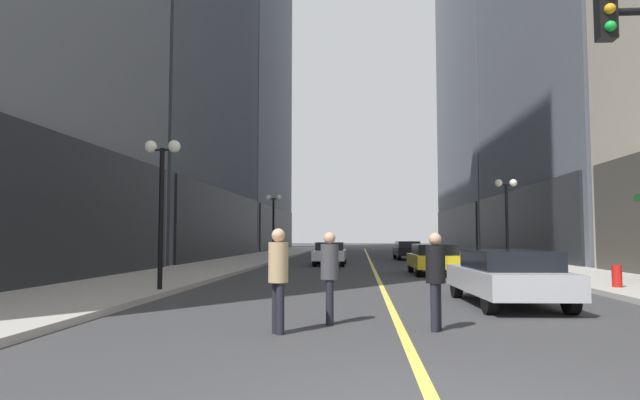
{
  "coord_description": "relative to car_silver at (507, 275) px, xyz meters",
  "views": [
    {
      "loc": [
        -0.73,
        -4.94,
        1.64
      ],
      "look_at": [
        -2.96,
        26.05,
        3.75
      ],
      "focal_mm": 30.47,
      "sensor_mm": 36.0,
      "label": 1
    }
  ],
  "objects": [
    {
      "name": "lane_centre_stripe",
      "position": [
        -2.81,
        26.55,
        -0.72
      ],
      "size": [
        0.16,
        70.0,
        0.01
      ],
      "primitive_type": "cube",
      "color": "#E5D64C",
      "rests_on": "ground"
    },
    {
      "name": "pedestrian_in_tan_trench",
      "position": [
        -4.91,
        -4.16,
        0.32
      ],
      "size": [
        0.47,
        0.47,
        1.78
      ],
      "color": "black",
      "rests_on": "ground"
    },
    {
      "name": "pedestrian_in_black_coat",
      "position": [
        -2.2,
        -3.69,
        0.28
      ],
      "size": [
        0.45,
        0.45,
        1.71
      ],
      "color": "black",
      "rests_on": "ground"
    },
    {
      "name": "sidewalk_right",
      "position": [
        5.44,
        26.55,
        -0.65
      ],
      "size": [
        4.5,
        78.0,
        0.15
      ],
      "primitive_type": "cube",
      "color": "#ADA8A0",
      "rests_on": "ground"
    },
    {
      "name": "car_white",
      "position": [
        -5.22,
        18.15,
        -0.0
      ],
      "size": [
        1.78,
        4.59,
        1.32
      ],
      "color": "silver",
      "rests_on": "ground"
    },
    {
      "name": "ground_plane",
      "position": [
        -2.81,
        26.55,
        -0.72
      ],
      "size": [
        200.0,
        200.0,
        0.0
      ],
      "primitive_type": "plane",
      "color": "#38383A"
    },
    {
      "name": "fire_hydrant_right",
      "position": [
        4.09,
        3.41,
        -0.32
      ],
      "size": [
        0.28,
        0.28,
        0.8
      ],
      "primitive_type": "cylinder",
      "color": "red",
      "rests_on": "ground"
    },
    {
      "name": "street_lamp_left_near",
      "position": [
        -9.21,
        1.8,
        2.54
      ],
      "size": [
        1.06,
        0.36,
        4.43
      ],
      "color": "black",
      "rests_on": "ground"
    },
    {
      "name": "car_silver",
      "position": [
        0.0,
        0.0,
        0.0
      ],
      "size": [
        2.13,
        4.59,
        1.32
      ],
      "color": "#B7B7BC",
      "rests_on": "ground"
    },
    {
      "name": "street_lamp_left_far",
      "position": [
        -9.21,
        22.28,
        2.54
      ],
      "size": [
        1.06,
        0.36,
        4.43
      ],
      "color": "black",
      "rests_on": "ground"
    },
    {
      "name": "sidewalk_left",
      "position": [
        -11.06,
        26.55,
        -0.65
      ],
      "size": [
        4.5,
        78.0,
        0.15
      ],
      "primitive_type": "cube",
      "color": "#ADA8A0",
      "rests_on": "ground"
    },
    {
      "name": "car_black",
      "position": [
        -0.11,
        25.97,
        -0.0
      ],
      "size": [
        1.82,
        4.52,
        1.32
      ],
      "color": "black",
      "rests_on": "ground"
    },
    {
      "name": "car_yellow",
      "position": [
        -0.3,
        10.58,
        -0.0
      ],
      "size": [
        1.99,
        4.22,
        1.32
      ],
      "color": "yellow",
      "rests_on": "ground"
    },
    {
      "name": "pedestrian_with_orange_bag",
      "position": [
        -4.1,
        -3.09,
        0.29
      ],
      "size": [
        0.38,
        0.38,
        1.73
      ],
      "color": "black",
      "rests_on": "ground"
    },
    {
      "name": "street_lamp_right_mid",
      "position": [
        3.59,
        13.42,
        2.54
      ],
      "size": [
        1.06,
        0.36,
        4.43
      ],
      "color": "black",
      "rests_on": "ground"
    }
  ]
}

